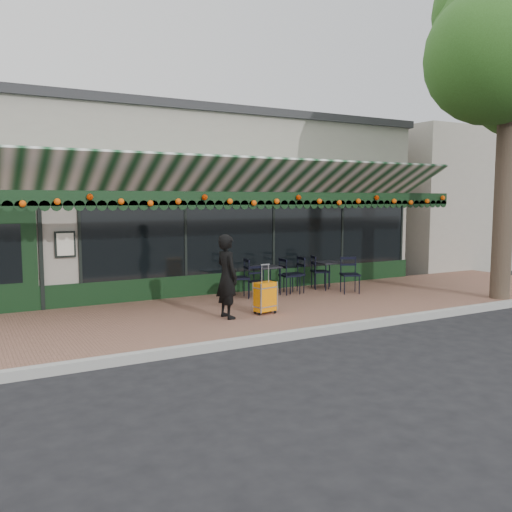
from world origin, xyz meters
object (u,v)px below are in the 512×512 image
suitcase (265,297)px  chair_b_front (258,282)px  woman (227,276)px  chair_b_right (290,276)px  cafe_table_b (267,269)px  chair_a_right (320,272)px  chair_b_left (238,278)px  chair_a_left (294,275)px  cafe_table_a (328,264)px  chair_a_front (350,275)px

suitcase → chair_b_front: bearing=53.2°
woman → chair_b_right: size_ratio=1.84×
cafe_table_b → chair_a_right: bearing=2.7°
chair_b_left → woman: bearing=-21.4°
chair_b_left → chair_b_right: bearing=98.3°
chair_b_front → chair_a_left: bearing=11.3°
chair_b_left → cafe_table_b: bearing=109.7°
cafe_table_a → chair_a_left: (-1.07, -0.05, -0.18)m
suitcase → cafe_table_b: 2.25m
chair_a_front → cafe_table_a: bearing=120.7°
chair_b_left → chair_b_front: chair_b_left is taller
chair_a_front → chair_b_right: bearing=178.1°
suitcase → chair_a_left: (1.86, 1.80, 0.11)m
chair_a_left → chair_a_right: size_ratio=1.04×
cafe_table_b → chair_b_left: bearing=-172.1°
cafe_table_a → chair_b_front: chair_b_front is taller
chair_a_front → chair_b_right: size_ratio=1.01×
chair_b_left → chair_a_right: bearing=106.2°
chair_a_left → chair_a_front: chair_a_left is taller
cafe_table_b → chair_b_front: chair_b_front is taller
chair_a_left → chair_b_left: bearing=-82.7°
cafe_table_b → suitcase: bearing=-121.2°
cafe_table_b → chair_b_front: bearing=-141.7°
chair_a_left → chair_b_left: chair_b_left is taller
woman → chair_a_left: size_ratio=1.81×
cafe_table_b → chair_b_left: size_ratio=0.74×
woman → chair_b_front: bearing=-47.9°
chair_a_front → chair_a_right: bearing=127.9°
cafe_table_a → chair_b_left: 2.61m
cafe_table_a → chair_a_front: bearing=-82.8°
chair_a_left → suitcase: bearing=-38.8°
chair_a_left → chair_b_left: 1.54m
chair_b_front → cafe_table_b: bearing=38.1°
chair_a_right → chair_a_front: size_ratio=0.97×
woman → cafe_table_b: woman is taller
suitcase → chair_a_right: 3.43m
cafe_table_a → chair_a_front: chair_a_front is taller
woman → chair_b_left: bearing=-35.8°
cafe_table_b → chair_a_front: (1.87, -0.84, -0.17)m
chair_b_right → chair_a_right: bearing=-71.3°
chair_b_left → chair_b_right: chair_b_left is taller
chair_a_front → chair_b_right: (-1.34, 0.64, -0.01)m
chair_b_left → chair_b_right: (1.36, -0.08, -0.02)m
chair_a_left → chair_a_right: bearing=108.9°
cafe_table_b → chair_b_right: 0.59m
cafe_table_a → chair_b_left: bearing=-178.7°
chair_a_right → chair_b_right: size_ratio=0.98×
woman → cafe_table_b: 2.76m
cafe_table_a → cafe_table_b: cafe_table_a is taller
chair_a_front → chair_b_front: (-2.30, 0.49, -0.07)m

